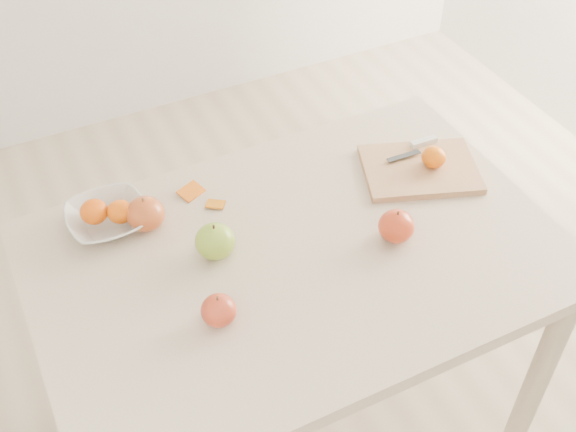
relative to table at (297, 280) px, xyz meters
name	(u,v)px	position (x,y,z in m)	size (l,w,h in m)	color
ground	(295,423)	(0.00, 0.00, -0.65)	(3.50, 3.50, 0.00)	#C6B293
table	(297,280)	(0.00, 0.00, 0.00)	(1.20, 0.80, 0.75)	beige
cutting_board	(420,169)	(0.41, 0.11, 0.11)	(0.29, 0.21, 0.02)	tan
board_tangerine	(434,157)	(0.44, 0.10, 0.14)	(0.06, 0.06, 0.05)	#E05B07
fruit_bowl	(108,218)	(-0.36, 0.28, 0.12)	(0.19, 0.19, 0.05)	silver
bowl_tangerine_near	(94,212)	(-0.39, 0.29, 0.15)	(0.07, 0.07, 0.06)	#D94607
bowl_tangerine_far	(120,212)	(-0.33, 0.26, 0.14)	(0.06, 0.06, 0.05)	#CD5907
orange_peel_a	(191,193)	(-0.15, 0.30, 0.10)	(0.06, 0.04, 0.00)	#D25E0E
orange_peel_b	(215,205)	(-0.11, 0.23, 0.10)	(0.04, 0.04, 0.00)	#C4680D
paring_knife	(420,144)	(0.46, 0.18, 0.12)	(0.17, 0.05, 0.01)	white
apple_green	(215,241)	(-0.17, 0.08, 0.14)	(0.09, 0.09, 0.08)	#598C19
apple_red_e	(396,226)	(0.22, -0.06, 0.14)	(0.08, 0.08, 0.08)	maroon
apple_red_b	(219,310)	(-0.24, -0.10, 0.13)	(0.08, 0.08, 0.07)	maroon
apple_red_a	(145,214)	(-0.28, 0.23, 0.14)	(0.09, 0.09, 0.08)	maroon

